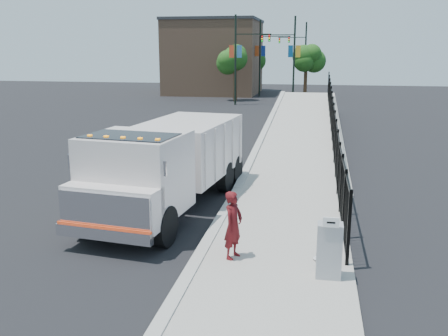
# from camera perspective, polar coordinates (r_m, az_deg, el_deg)

# --- Properties ---
(ground) EXTENTS (120.00, 120.00, 0.00)m
(ground) POSITION_cam_1_polar(r_m,az_deg,el_deg) (14.43, -0.93, -7.13)
(ground) COLOR black
(ground) RESTS_ON ground
(sidewalk) EXTENTS (3.55, 12.00, 0.12)m
(sidewalk) POSITION_cam_1_polar(r_m,az_deg,el_deg) (12.33, 6.14, -10.63)
(sidewalk) COLOR #9E998E
(sidewalk) RESTS_ON ground
(curb) EXTENTS (0.30, 12.00, 0.16)m
(curb) POSITION_cam_1_polar(r_m,az_deg,el_deg) (12.59, -2.75, -9.94)
(curb) COLOR #ADAAA3
(curb) RESTS_ON ground
(ramp) EXTENTS (3.95, 24.06, 3.19)m
(ramp) POSITION_cam_1_polar(r_m,az_deg,el_deg) (29.68, 9.24, 3.49)
(ramp) COLOR #9E998E
(ramp) RESTS_ON ground
(iron_fence) EXTENTS (0.10, 28.00, 1.80)m
(iron_fence) POSITION_cam_1_polar(r_m,az_deg,el_deg) (25.59, 12.28, 3.80)
(iron_fence) COLOR black
(iron_fence) RESTS_ON ground
(truck) EXTENTS (3.64, 8.59, 2.85)m
(truck) POSITION_cam_1_polar(r_m,az_deg,el_deg) (15.93, -6.51, 0.81)
(truck) COLOR black
(truck) RESTS_ON ground
(worker) EXTENTS (0.59, 0.71, 1.67)m
(worker) POSITION_cam_1_polar(r_m,az_deg,el_deg) (12.06, 1.06, -6.53)
(worker) COLOR #571013
(worker) RESTS_ON sidewalk
(utility_cabinet) EXTENTS (0.55, 0.40, 1.25)m
(utility_cabinet) POSITION_cam_1_polar(r_m,az_deg,el_deg) (11.39, 11.93, -9.21)
(utility_cabinet) COLOR gray
(utility_cabinet) RESTS_ON sidewalk
(arrow_sign) EXTENTS (0.35, 0.04, 0.22)m
(arrow_sign) POSITION_cam_1_polar(r_m,az_deg,el_deg) (10.92, 12.14, -6.10)
(arrow_sign) COLOR white
(arrow_sign) RESTS_ON utility_cabinet
(debris) EXTENTS (0.33, 0.33, 0.08)m
(debris) POSITION_cam_1_polar(r_m,az_deg,el_deg) (12.43, 10.86, -10.11)
(debris) COLOR silver
(debris) RESTS_ON sidewalk
(light_pole_0) EXTENTS (3.77, 0.22, 8.00)m
(light_pole_0) POSITION_cam_1_polar(r_m,az_deg,el_deg) (46.09, 1.70, 12.63)
(light_pole_0) COLOR black
(light_pole_0) RESTS_ON ground
(light_pole_1) EXTENTS (3.78, 0.22, 8.00)m
(light_pole_1) POSITION_cam_1_polar(r_m,az_deg,el_deg) (48.54, 7.65, 12.57)
(light_pole_1) COLOR black
(light_pole_1) RESTS_ON ground
(light_pole_2) EXTENTS (3.78, 0.22, 8.00)m
(light_pole_2) POSITION_cam_1_polar(r_m,az_deg,el_deg) (54.81, 4.46, 12.75)
(light_pole_2) COLOR black
(light_pole_2) RESTS_ON ground
(light_pole_3) EXTENTS (3.78, 0.22, 8.00)m
(light_pole_3) POSITION_cam_1_polar(r_m,az_deg,el_deg) (59.99, 8.98, 12.69)
(light_pole_3) COLOR black
(light_pole_3) RESTS_ON ground
(tree_0) EXTENTS (2.50, 2.50, 5.25)m
(tree_0) POSITION_cam_1_polar(r_m,az_deg,el_deg) (49.47, 1.31, 12.20)
(tree_0) COLOR #382314
(tree_0) RESTS_ON ground
(tree_1) EXTENTS (2.18, 2.18, 5.09)m
(tree_1) POSITION_cam_1_polar(r_m,az_deg,el_deg) (52.07, 9.38, 12.07)
(tree_1) COLOR #382314
(tree_1) RESTS_ON ground
(tree_2) EXTENTS (3.20, 3.20, 5.60)m
(tree_2) POSITION_cam_1_polar(r_m,az_deg,el_deg) (62.49, 3.27, 12.50)
(tree_2) COLOR #382314
(tree_2) RESTS_ON ground
(building) EXTENTS (10.00, 10.00, 8.00)m
(building) POSITION_cam_1_polar(r_m,az_deg,el_deg) (58.42, -1.11, 12.47)
(building) COLOR #8C664C
(building) RESTS_ON ground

